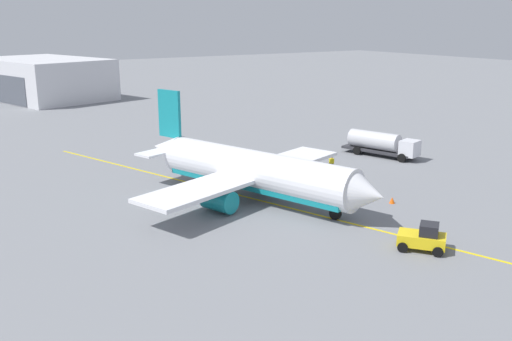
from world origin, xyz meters
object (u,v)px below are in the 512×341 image
(fuel_tanker, at_px, (381,143))
(airplane, at_px, (253,172))
(refueling_worker, at_px, (331,164))
(pushback_tug, at_px, (423,238))
(safety_cone_nose, at_px, (392,200))

(fuel_tanker, bearing_deg, airplane, -75.53)
(airplane, distance_m, refueling_worker, 14.48)
(fuel_tanker, relative_size, pushback_tug, 2.56)
(fuel_tanker, relative_size, refueling_worker, 6.14)
(pushback_tug, relative_size, refueling_worker, 2.40)
(fuel_tanker, bearing_deg, pushback_tug, -38.99)
(airplane, xyz_separation_m, pushback_tug, (18.10, 4.20, -1.79))
(fuel_tanker, xyz_separation_m, safety_cone_nose, (14.76, -13.14, -1.41))
(pushback_tug, distance_m, safety_cone_nose, 11.52)
(airplane, xyz_separation_m, fuel_tanker, (-6.15, 23.83, -1.08))
(fuel_tanker, xyz_separation_m, refueling_worker, (2.01, -10.10, -0.90))
(airplane, xyz_separation_m, refueling_worker, (-4.14, 13.73, -1.98))
(pushback_tug, height_order, refueling_worker, pushback_tug)
(fuel_tanker, height_order, safety_cone_nose, fuel_tanker)
(airplane, bearing_deg, pushback_tug, 13.07)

